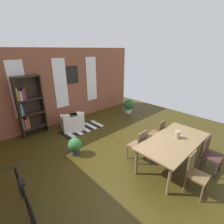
% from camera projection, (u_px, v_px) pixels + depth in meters
% --- Properties ---
extents(ground_plane, '(9.79, 9.79, 0.00)m').
position_uv_depth(ground_plane, '(129.00, 160.00, 4.76)').
color(ground_plane, '#352C0D').
extents(back_wall_brick, '(7.73, 0.12, 3.08)m').
position_uv_depth(back_wall_brick, '(60.00, 87.00, 6.79)').
color(back_wall_brick, brown).
rests_on(back_wall_brick, ground).
extents(window_pane_0, '(0.55, 0.02, 2.00)m').
position_uv_depth(window_pane_0, '(19.00, 90.00, 5.68)').
color(window_pane_0, white).
extents(window_pane_1, '(0.55, 0.02, 2.00)m').
position_uv_depth(window_pane_1, '(61.00, 84.00, 6.69)').
color(window_pane_1, white).
extents(window_pane_2, '(0.55, 0.02, 2.00)m').
position_uv_depth(window_pane_2, '(91.00, 79.00, 7.69)').
color(window_pane_2, white).
extents(dining_table, '(2.18, 1.08, 0.78)m').
position_uv_depth(dining_table, '(174.00, 143.00, 4.32)').
color(dining_table, brown).
rests_on(dining_table, ground).
extents(vase_on_table, '(0.14, 0.14, 0.21)m').
position_uv_depth(vase_on_table, '(178.00, 135.00, 4.37)').
color(vase_on_table, '#998466').
rests_on(vase_on_table, dining_table).
extents(tealight_candle_0, '(0.04, 0.04, 0.03)m').
position_uv_depth(tealight_candle_0, '(181.00, 136.00, 4.46)').
color(tealight_candle_0, silver).
rests_on(tealight_candle_0, dining_table).
extents(dining_chair_near_left, '(0.41, 0.41, 0.95)m').
position_uv_depth(dining_chair_near_left, '(195.00, 172.00, 3.56)').
color(dining_chair_near_left, brown).
rests_on(dining_chair_near_left, ground).
extents(dining_chair_near_right, '(0.41, 0.41, 0.95)m').
position_uv_depth(dining_chair_near_right, '(210.00, 154.00, 4.19)').
color(dining_chair_near_right, '#3D2522').
rests_on(dining_chair_near_right, ground).
extents(dining_chair_far_right, '(0.44, 0.44, 0.95)m').
position_uv_depth(dining_chair_far_right, '(158.00, 133.00, 5.23)').
color(dining_chair_far_right, brown).
rests_on(dining_chair_far_right, ground).
extents(dining_chair_far_left, '(0.40, 0.40, 0.95)m').
position_uv_depth(dining_chair_far_left, '(139.00, 144.00, 4.60)').
color(dining_chair_far_left, brown).
rests_on(dining_chair_far_left, ground).
extents(bookshelf_tall, '(0.89, 0.32, 2.18)m').
position_uv_depth(bookshelf_tall, '(28.00, 106.00, 5.86)').
color(bookshelf_tall, '#2D2319').
rests_on(bookshelf_tall, ground).
extents(armchair_white, '(1.00, 1.00, 0.75)m').
position_uv_depth(armchair_white, '(72.00, 123.00, 6.52)').
color(armchair_white, white).
rests_on(armchair_white, ground).
extents(bicycle_second, '(0.44, 1.67, 0.88)m').
position_uv_depth(bicycle_second, '(25.00, 196.00, 3.19)').
color(bicycle_second, black).
rests_on(bicycle_second, ground).
extents(potted_plant_by_shelf, '(0.41, 0.41, 0.54)m').
position_uv_depth(potted_plant_by_shelf, '(75.00, 146.00, 4.93)').
color(potted_plant_by_shelf, '#333338').
rests_on(potted_plant_by_shelf, ground).
extents(potted_plant_corner, '(0.52, 0.52, 0.69)m').
position_uv_depth(potted_plant_corner, '(129.00, 105.00, 8.16)').
color(potted_plant_corner, silver).
rests_on(potted_plant_corner, ground).
extents(striped_rug, '(1.69, 0.78, 0.01)m').
position_uv_depth(striped_rug, '(82.00, 129.00, 6.61)').
color(striped_rug, black).
rests_on(striped_rug, ground).
extents(framed_picture, '(0.56, 0.03, 0.72)m').
position_uv_depth(framed_picture, '(72.00, 75.00, 6.93)').
color(framed_picture, black).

